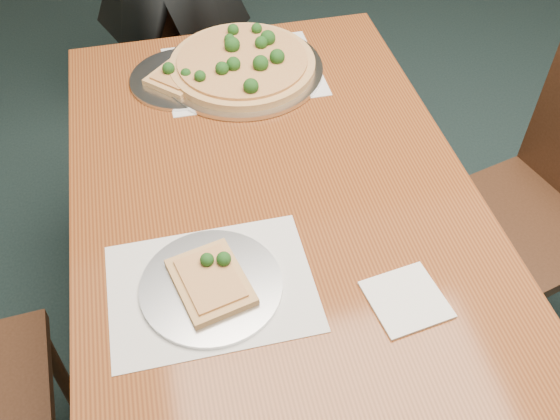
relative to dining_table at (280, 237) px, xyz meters
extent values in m
plane|color=black|center=(0.40, -0.15, -0.66)|extent=(8.00, 8.00, 0.00)
cube|color=#5E2B12|center=(0.00, 0.00, 0.07)|extent=(0.90, 1.50, 0.04)
cylinder|color=black|center=(-0.39, 0.69, -0.31)|extent=(0.07, 0.07, 0.70)
cylinder|color=black|center=(0.39, 0.69, -0.31)|extent=(0.07, 0.07, 0.70)
cube|color=black|center=(-0.01, 1.08, -0.21)|extent=(0.53, 0.53, 0.04)
cylinder|color=black|center=(-0.12, 0.85, -0.44)|extent=(0.04, 0.04, 0.43)
cylinder|color=black|center=(-0.24, 1.19, -0.44)|extent=(0.04, 0.04, 0.43)
cylinder|color=black|center=(0.22, 0.97, -0.44)|extent=(0.04, 0.04, 0.43)
cylinder|color=black|center=(0.10, 1.31, -0.44)|extent=(0.04, 0.04, 0.43)
cylinder|color=black|center=(-0.60, 0.03, -0.44)|extent=(0.04, 0.04, 0.43)
cube|color=black|center=(0.70, 0.06, -0.21)|extent=(0.51, 0.51, 0.04)
cylinder|color=black|center=(0.48, 0.19, -0.44)|extent=(0.04, 0.04, 0.43)
cylinder|color=black|center=(0.83, 0.28, -0.44)|extent=(0.04, 0.04, 0.43)
cylinder|color=black|center=(0.57, -0.16, -0.44)|extent=(0.04, 0.04, 0.43)
cube|color=white|center=(0.02, 0.53, 0.09)|extent=(0.42, 0.32, 0.00)
cube|color=white|center=(-0.18, -0.17, 0.09)|extent=(0.40, 0.30, 0.00)
cylinder|color=silver|center=(0.02, 0.53, 0.10)|extent=(0.44, 0.44, 0.01)
cylinder|color=#B77E46|center=(0.02, 0.53, 0.12)|extent=(0.40, 0.40, 0.02)
cylinder|color=#D4BB6E|center=(0.02, 0.53, 0.13)|extent=(0.35, 0.35, 0.01)
sphere|color=#133A12|center=(0.01, 0.39, 0.15)|extent=(0.04, 0.04, 0.04)
sphere|color=#133A12|center=(0.08, 0.58, 0.14)|extent=(0.04, 0.04, 0.04)
sphere|color=#133A12|center=(-0.04, 0.48, 0.14)|extent=(0.04, 0.04, 0.04)
sphere|color=#133A12|center=(0.08, 0.65, 0.14)|extent=(0.03, 0.03, 0.03)
sphere|color=#133A12|center=(-0.11, 0.46, 0.14)|extent=(0.03, 0.03, 0.03)
sphere|color=#133A12|center=(0.00, 0.62, 0.14)|extent=(0.03, 0.03, 0.03)
sphere|color=#133A12|center=(0.06, 0.48, 0.15)|extent=(0.04, 0.04, 0.04)
sphere|color=#133A12|center=(0.10, 0.59, 0.15)|extent=(0.04, 0.04, 0.04)
sphere|color=#133A12|center=(0.02, 0.66, 0.14)|extent=(0.03, 0.03, 0.03)
sphere|color=#133A12|center=(-0.01, 0.49, 0.15)|extent=(0.04, 0.04, 0.04)
sphere|color=#133A12|center=(0.11, 0.50, 0.15)|extent=(0.04, 0.04, 0.04)
sphere|color=#133A12|center=(0.00, 0.58, 0.15)|extent=(0.04, 0.04, 0.04)
cylinder|color=silver|center=(-0.18, -0.17, 0.10)|extent=(0.28, 0.28, 0.01)
cube|color=#B77E46|center=(-0.18, -0.17, 0.11)|extent=(0.17, 0.20, 0.02)
cube|color=#D4BB6E|center=(-0.18, -0.17, 0.12)|extent=(0.13, 0.16, 0.01)
sphere|color=#133A12|center=(-0.18, -0.13, 0.13)|extent=(0.03, 0.03, 0.03)
sphere|color=#133A12|center=(-0.15, -0.14, 0.13)|extent=(0.03, 0.03, 0.03)
cylinder|color=silver|center=(-0.15, 0.53, 0.10)|extent=(0.28, 0.28, 0.01)
cube|color=#B77E46|center=(-0.15, 0.53, 0.11)|extent=(0.21, 0.21, 0.02)
cube|color=#D4BB6E|center=(-0.15, 0.53, 0.12)|extent=(0.17, 0.17, 0.01)
sphere|color=#133A12|center=(-0.18, 0.53, 0.13)|extent=(0.03, 0.03, 0.03)
sphere|color=#133A12|center=(-0.14, 0.50, 0.13)|extent=(0.03, 0.03, 0.03)
cube|color=white|center=(0.18, -0.29, 0.09)|extent=(0.16, 0.16, 0.01)
camera|label=1|loc=(-0.21, -0.90, 1.09)|focal=40.00mm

